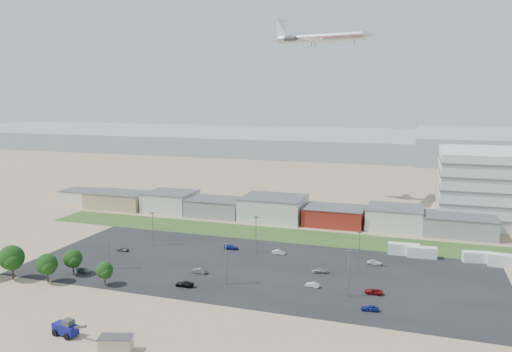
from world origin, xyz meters
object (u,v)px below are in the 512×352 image
at_px(parked_car_10, 84,270).
at_px(parked_car_11, 279,252).
at_px(airliner, 320,38).
at_px(portable_shed, 116,344).
at_px(box_trailer_a, 404,249).
at_px(parked_car_2, 370,308).
at_px(parked_car_6, 231,247).
at_px(parked_car_1, 313,285).
at_px(parked_car_8, 374,262).
at_px(parked_car_3, 184,284).
at_px(parked_car_5, 123,249).
at_px(parked_car_12, 319,271).
at_px(parked_car_4, 199,271).
at_px(parked_car_0, 374,292).
at_px(telehandler, 65,327).

bearing_deg(parked_car_10, parked_car_11, -47.33).
bearing_deg(airliner, portable_shed, -83.32).
bearing_deg(portable_shed, box_trailer_a, 41.23).
bearing_deg(parked_car_2, parked_car_6, -131.70).
distance_m(portable_shed, parked_car_2, 50.57).
distance_m(box_trailer_a, parked_car_1, 36.92).
relative_size(portable_shed, airliner, 0.13).
height_order(parked_car_8, parked_car_10, parked_car_8).
bearing_deg(parked_car_3, parked_car_2, 90.42).
relative_size(parked_car_2, parked_car_6, 0.86).
bearing_deg(airliner, parked_car_2, -62.30).
height_order(parked_car_5, parked_car_10, parked_car_5).
bearing_deg(parked_car_1, airliner, -161.72).
height_order(parked_car_1, parked_car_8, parked_car_8).
xyz_separation_m(portable_shed, parked_car_2, (40.01, 30.92, -0.81)).
relative_size(box_trailer_a, parked_car_8, 2.24).
relative_size(parked_car_5, parked_car_6, 0.85).
bearing_deg(parked_car_10, parked_car_12, -63.93).
xyz_separation_m(parked_car_2, parked_car_4, (-42.76, 9.15, 0.04)).
height_order(parked_car_0, parked_car_3, parked_car_3).
bearing_deg(parked_car_4, portable_shed, 7.57).
distance_m(parked_car_2, parked_car_10, 70.41).
xyz_separation_m(parked_car_10, parked_car_11, (42.44, 29.57, 0.01)).
xyz_separation_m(telehandler, parked_car_12, (38.05, 47.64, -1.12)).
bearing_deg(parked_car_11, parked_car_12, -131.23).
relative_size(parked_car_0, parked_car_5, 1.13).
relative_size(portable_shed, parked_car_12, 1.48).
relative_size(telehandler, box_trailer_a, 0.95).
distance_m(telehandler, parked_car_5, 51.23).
relative_size(parked_car_1, parked_car_8, 0.89).
height_order(parked_car_3, parked_car_12, parked_car_3).
bearing_deg(parked_car_5, parked_car_3, 61.65).
bearing_deg(parked_car_8, parked_car_12, 129.81).
height_order(box_trailer_a, parked_car_6, box_trailer_a).
relative_size(portable_shed, parked_car_6, 1.35).
height_order(parked_car_8, parked_car_11, parked_car_8).
bearing_deg(telehandler, box_trailer_a, 60.62).
height_order(parked_car_1, parked_car_2, parked_car_2).
xyz_separation_m(parked_car_1, parked_car_10, (-56.46, -8.70, 0.05)).
bearing_deg(parked_car_1, portable_shed, -25.55).
relative_size(parked_car_4, parked_car_11, 1.06).
distance_m(airliner, parked_car_3, 121.10).
bearing_deg(parked_car_2, box_trailer_a, 166.51).
relative_size(telehandler, airliner, 0.18).
relative_size(box_trailer_a, airliner, 0.20).
distance_m(box_trailer_a, parked_car_3, 62.52).
xyz_separation_m(parked_car_0, parked_car_1, (-13.86, -0.21, -0.01)).
relative_size(portable_shed, parked_car_11, 1.53).
xyz_separation_m(box_trailer_a, parked_car_3, (-47.48, -40.67, -0.95)).
bearing_deg(parked_car_8, airliner, 22.17).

